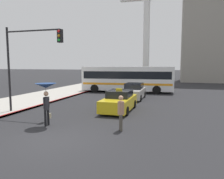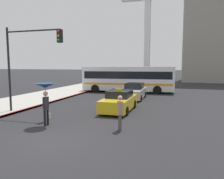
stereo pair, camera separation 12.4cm
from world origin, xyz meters
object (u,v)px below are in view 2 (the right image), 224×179
Objects in this scene: city_bus at (128,78)px; traffic_light at (29,53)px; monument_cross at (148,16)px; pedestrian_man at (120,110)px; pedestrian_with_umbrella at (45,91)px; sedan_red at (134,92)px; taxi at (119,101)px.

traffic_light is at bearing 161.45° from city_bus.
pedestrian_man is at bearing -85.05° from monument_cross.
traffic_light is at bearing 60.07° from pedestrian_with_umbrella.
city_bus reaches higher than sedan_red.
traffic_light is at bearing 58.63° from sedan_red.
pedestrian_man reaches higher than taxi.
sedan_red is at bearing -89.60° from taxi.
taxi is 1.00× the size of sedan_red.
taxi is at bearing -87.39° from monument_cross.
pedestrian_man reaches higher than sedan_red.
traffic_light is (-5.29, -2.78, 3.33)m from taxi.
traffic_light is at bearing 27.69° from taxi.
pedestrian_man is 28.02m from monument_cross.
taxi is at bearing 27.69° from traffic_light.
taxi is 11.07m from city_bus.
pedestrian_man is at bearing 105.49° from taxi.
traffic_light is 25.59m from monument_cross.
taxi reaches higher than sedan_red.
traffic_light is at bearing -132.24° from pedestrian_man.
pedestrian_man is 7.44m from traffic_light.
monument_cross is at bearing 158.38° from pedestrian_man.
taxi is at bearing 168.92° from pedestrian_man.
sedan_red is 2.45× the size of pedestrian_man.
taxi is at bearing 90.40° from sedan_red.
traffic_light is (-5.25, -8.61, 3.31)m from sedan_red.
pedestrian_with_umbrella is (-2.71, -10.71, 1.18)m from sedan_red.
city_bus is 14.28m from traffic_light.
taxi is at bearing -19.84° from pedestrian_with_umbrella.
monument_cross is (1.77, 26.29, 9.27)m from pedestrian_with_umbrella.
traffic_light is (-2.55, 2.10, 2.14)m from pedestrian_with_umbrella.
sedan_red is at bearing 58.63° from traffic_light.
city_bus is 1.91× the size of traffic_light.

